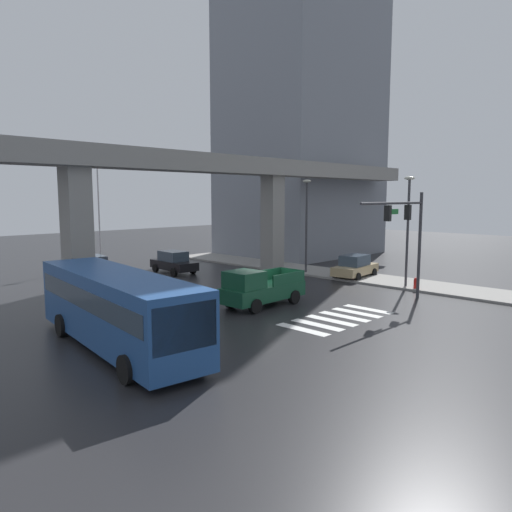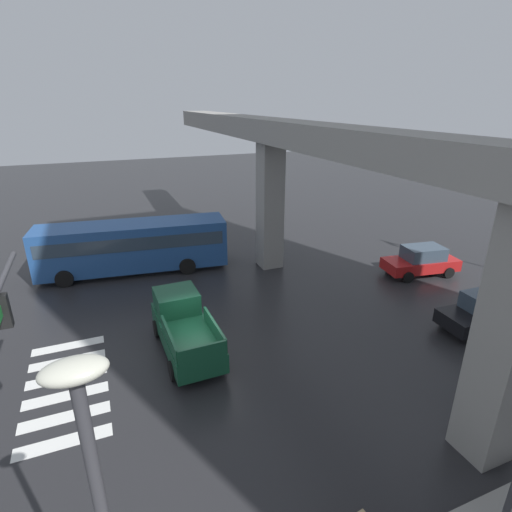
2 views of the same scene
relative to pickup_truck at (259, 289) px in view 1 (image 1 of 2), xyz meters
The scene contains 15 objects.
ground_plane 1.45m from the pickup_truck, 37.62° to the left, with size 120.00×120.00×0.00m, color #232326.
crosswalk_stripes 4.74m from the pickup_truck, 79.56° to the right, with size 6.05×2.80×0.01m.
elevated_overpass 9.45m from the pickup_truck, 83.05° to the left, with size 49.85×2.10×8.72m.
office_building 31.17m from the pickup_truck, 34.36° to the left, with size 14.46×11.79×38.09m, color gray.
sidewalk_east 12.08m from the pickup_truck, 12.70° to the left, with size 4.00×36.00×0.15m, color gray.
pickup_truck is the anchor object (origin of this frame).
city_bus 9.15m from the pickup_truck, behind, with size 3.80×11.02×2.99m.
sedan_black 13.42m from the pickup_truck, 74.19° to the left, with size 2.13×4.38×1.72m.
sedan_tan 11.63m from the pickup_truck, ahead, with size 4.47×2.33×1.72m.
sedan_red 14.78m from the pickup_truck, 98.58° to the left, with size 2.43×4.51×1.72m.
traffic_signal_mast 8.95m from the pickup_truck, 37.51° to the right, with size 6.49×0.32×6.20m.
street_lamp_near_corner 11.56m from the pickup_truck, 16.42° to the right, with size 0.44×0.70×7.24m.
street_lamp_mid_block 12.29m from the pickup_truck, 26.29° to the left, with size 0.44×0.70×7.24m.
fire_hydrant 10.92m from the pickup_truck, 21.46° to the right, with size 0.24×0.24×0.85m.
flagpole 21.00m from the pickup_truck, 85.77° to the left, with size 1.16×0.12×9.99m.
Camera 1 is at (-19.19, -18.46, 5.93)m, focal length 33.68 mm.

